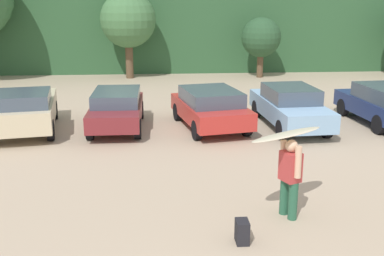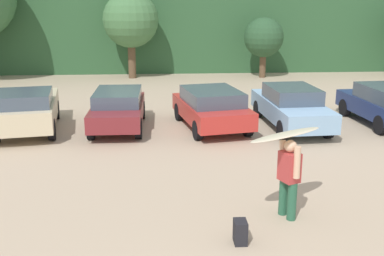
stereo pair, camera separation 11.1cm
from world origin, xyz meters
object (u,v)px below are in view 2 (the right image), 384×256
parked_car_red (211,107)px  surfboard_cream (286,135)px  parked_car_maroon (118,108)px  backpack_dropped (240,232)px  parked_car_champagne (27,109)px  parked_car_sky_blue (291,106)px  person_adult (289,174)px

parked_car_red → surfboard_cream: bearing=175.2°
parked_car_maroon → backpack_dropped: size_ratio=9.08×
parked_car_champagne → parked_car_sky_blue: 9.22m
parked_car_maroon → person_adult: 8.45m
parked_car_red → backpack_dropped: bearing=166.7°
person_adult → surfboard_cream: 0.84m
parked_car_sky_blue → surfboard_cream: bearing=160.1°
parked_car_champagne → parked_car_maroon: (3.09, 0.22, -0.07)m
person_adult → backpack_dropped: 1.72m
backpack_dropped → parked_car_sky_blue: bearing=68.9°
parked_car_sky_blue → parked_car_champagne: bearing=86.4°
parked_car_sky_blue → person_adult: person_adult is taller
person_adult → surfboard_cream: bearing=-73.1°
parked_car_champagne → parked_car_sky_blue: bearing=-99.2°
parked_car_sky_blue → surfboard_cream: (-2.06, -7.02, 1.03)m
surfboard_cream → parked_car_sky_blue: bearing=-138.8°
parked_car_champagne → backpack_dropped: size_ratio=10.16×
parked_car_sky_blue → person_adult: bearing=160.9°
parked_car_maroon → parked_car_sky_blue: parked_car_sky_blue is taller
parked_car_champagne → person_adult: bearing=-143.7°
parked_car_maroon → parked_car_sky_blue: bearing=-92.0°
parked_car_red → surfboard_cream: (0.77, -7.07, 1.03)m
surfboard_cream → backpack_dropped: surfboard_cream is taller
parked_car_champagne → backpack_dropped: bearing=-152.5°
parked_car_sky_blue → surfboard_cream: 7.39m
parked_car_maroon → parked_car_red: parked_car_red is taller
parked_car_sky_blue → surfboard_cream: surfboard_cream is taller
parked_car_maroon → parked_car_red: bearing=-93.1°
parked_car_champagne → parked_car_sky_blue: parked_car_champagne is taller
parked_car_maroon → surfboard_cream: bearing=-150.6°
parked_car_maroon → parked_car_sky_blue: 6.13m
parked_car_red → backpack_dropped: size_ratio=9.58×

